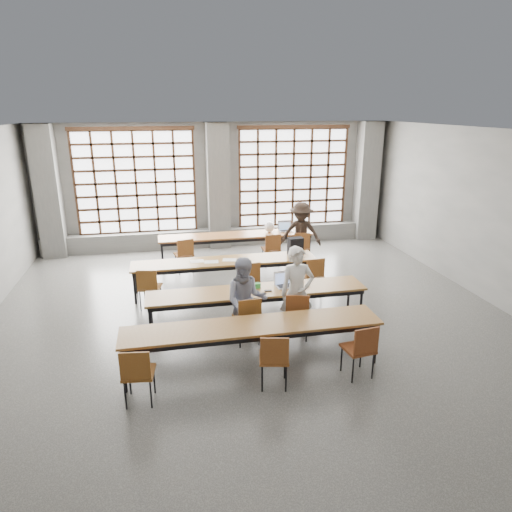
% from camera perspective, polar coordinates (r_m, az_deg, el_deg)
% --- Properties ---
extents(floor, '(11.00, 11.00, 0.00)m').
position_cam_1_polar(floor, '(8.64, -0.04, -8.66)').
color(floor, '#464644').
rests_on(floor, ground).
extents(ceiling, '(11.00, 11.00, 0.00)m').
position_cam_1_polar(ceiling, '(7.72, -0.04, 15.19)').
color(ceiling, silver).
rests_on(ceiling, floor).
extents(wall_back, '(10.00, 0.00, 10.00)m').
position_cam_1_polar(wall_back, '(13.32, -4.90, 8.84)').
color(wall_back, '#5B5B59').
rests_on(wall_back, floor).
extents(wall_front, '(10.00, 0.00, 10.00)m').
position_cam_1_polar(wall_front, '(3.36, 21.15, -23.21)').
color(wall_front, '#5B5B59').
rests_on(wall_front, floor).
extents(wall_right, '(0.00, 11.00, 11.00)m').
position_cam_1_polar(wall_right, '(10.23, 28.62, 3.80)').
color(wall_right, '#5B5B59').
rests_on(wall_right, floor).
extents(column_left, '(0.60, 0.55, 3.50)m').
position_cam_1_polar(column_left, '(13.28, -24.56, 7.24)').
color(column_left, '#575754').
rests_on(column_left, floor).
extents(column_mid, '(0.60, 0.55, 3.50)m').
position_cam_1_polar(column_mid, '(13.04, -4.75, 8.64)').
color(column_mid, '#575754').
rests_on(column_mid, floor).
extents(column_right, '(0.60, 0.55, 3.50)m').
position_cam_1_polar(column_right, '(14.30, 13.67, 9.04)').
color(column_right, '#575754').
rests_on(column_right, floor).
extents(window_left, '(3.32, 0.12, 3.00)m').
position_cam_1_polar(window_left, '(13.14, -14.78, 8.84)').
color(window_left, white).
rests_on(window_left, wall_back).
extents(window_right, '(3.32, 0.12, 3.00)m').
position_cam_1_polar(window_right, '(13.67, 4.66, 9.72)').
color(window_right, white).
rests_on(window_right, wall_back).
extents(sill_ledge, '(9.80, 0.35, 0.50)m').
position_cam_1_polar(sill_ledge, '(13.45, -4.63, 2.38)').
color(sill_ledge, '#575754').
rests_on(sill_ledge, floor).
extents(desk_row_a, '(4.00, 0.70, 0.73)m').
position_cam_1_polar(desk_row_a, '(11.91, -2.48, 2.41)').
color(desk_row_a, brown).
rests_on(desk_row_a, floor).
extents(desk_row_b, '(4.00, 0.70, 0.73)m').
position_cam_1_polar(desk_row_b, '(9.93, -3.90, -0.88)').
color(desk_row_b, brown).
rests_on(desk_row_b, floor).
extents(desk_row_c, '(4.00, 0.70, 0.73)m').
position_cam_1_polar(desk_row_c, '(8.34, 0.15, -4.66)').
color(desk_row_c, brown).
rests_on(desk_row_c, floor).
extents(desk_row_d, '(4.00, 0.70, 0.73)m').
position_cam_1_polar(desk_row_d, '(7.08, -0.40, -9.06)').
color(desk_row_d, brown).
rests_on(desk_row_d, floor).
extents(chair_back_left, '(0.50, 0.50, 0.88)m').
position_cam_1_polar(chair_back_left, '(11.22, -8.93, 0.51)').
color(chair_back_left, maroon).
rests_on(chair_back_left, floor).
extents(chair_back_mid, '(0.43, 0.44, 0.88)m').
position_cam_1_polar(chair_back_mid, '(11.51, 1.98, 1.18)').
color(chair_back_mid, brown).
rests_on(chair_back_mid, floor).
extents(chair_back_right, '(0.50, 0.50, 0.88)m').
position_cam_1_polar(chair_back_right, '(11.72, 5.70, 1.41)').
color(chair_back_right, brown).
rests_on(chair_back_right, floor).
extents(chair_mid_left, '(0.50, 0.50, 0.88)m').
position_cam_1_polar(chair_mid_left, '(9.32, -13.25, -3.51)').
color(chair_mid_left, brown).
rests_on(chair_mid_left, floor).
extents(chair_mid_centre, '(0.48, 0.48, 0.88)m').
position_cam_1_polar(chair_mid_centre, '(9.45, -0.87, -2.67)').
color(chair_mid_centre, brown).
rests_on(chair_mid_centre, floor).
extents(chair_mid_right, '(0.45, 0.45, 0.88)m').
position_cam_1_polar(chair_mid_right, '(9.79, 7.16, -2.06)').
color(chair_mid_right, brown).
rests_on(chair_mid_right, floor).
extents(chair_front_left, '(0.46, 0.47, 0.88)m').
position_cam_1_polar(chair_front_left, '(7.78, -1.01, -7.46)').
color(chair_front_left, brown).
rests_on(chair_front_left, floor).
extents(chair_front_right, '(0.52, 0.52, 0.88)m').
position_cam_1_polar(chair_front_right, '(7.97, 5.18, -6.88)').
color(chair_front_right, brown).
rests_on(chair_front_right, floor).
extents(chair_near_left, '(0.47, 0.47, 0.88)m').
position_cam_1_polar(chair_near_left, '(6.50, -14.62, -13.67)').
color(chair_near_left, brown).
rests_on(chair_near_left, floor).
extents(chair_near_mid, '(0.50, 0.50, 0.88)m').
position_cam_1_polar(chair_near_mid, '(6.64, 2.29, -12.32)').
color(chair_near_mid, brown).
rests_on(chair_near_mid, floor).
extents(chair_near_right, '(0.47, 0.47, 0.88)m').
position_cam_1_polar(chair_near_right, '(7.04, 13.02, -10.90)').
color(chair_near_right, maroon).
rests_on(chair_near_right, floor).
extents(student_male, '(0.60, 0.40, 1.66)m').
position_cam_1_polar(student_male, '(7.97, 5.13, -4.59)').
color(student_male, silver).
rests_on(student_male, floor).
extents(student_female, '(0.81, 0.67, 1.52)m').
position_cam_1_polar(student_female, '(7.80, -1.26, -5.59)').
color(student_female, navy).
rests_on(student_female, floor).
extents(student_back, '(1.18, 0.91, 1.61)m').
position_cam_1_polar(student_back, '(11.76, 5.63, 2.83)').
color(student_back, black).
rests_on(student_back, floor).
extents(laptop_front, '(0.39, 0.34, 0.26)m').
position_cam_1_polar(laptop_front, '(8.51, 3.58, -3.29)').
color(laptop_front, '#B3B3B8').
rests_on(laptop_front, desk_row_c).
extents(laptop_back, '(0.36, 0.31, 0.26)m').
position_cam_1_polar(laptop_back, '(12.26, 3.68, 3.47)').
color(laptop_back, '#B2B2B7').
rests_on(laptop_back, desk_row_a).
extents(mouse, '(0.11, 0.08, 0.04)m').
position_cam_1_polar(mouse, '(8.52, 6.45, -3.65)').
color(mouse, silver).
rests_on(mouse, desk_row_c).
extents(green_box, '(0.26, 0.14, 0.09)m').
position_cam_1_polar(green_box, '(8.36, -0.30, -3.78)').
color(green_box, green).
rests_on(green_box, desk_row_c).
extents(phone, '(0.14, 0.07, 0.01)m').
position_cam_1_polar(phone, '(8.26, 1.52, -4.36)').
color(phone, black).
rests_on(phone, desk_row_c).
extents(paper_sheet_a, '(0.30, 0.22, 0.00)m').
position_cam_1_polar(paper_sheet_a, '(9.90, -7.39, -0.65)').
color(paper_sheet_a, white).
rests_on(paper_sheet_a, desk_row_b).
extents(paper_sheet_b, '(0.32, 0.24, 0.00)m').
position_cam_1_polar(paper_sheet_b, '(9.83, -5.60, -0.72)').
color(paper_sheet_b, silver).
rests_on(paper_sheet_b, desk_row_b).
extents(paper_sheet_c, '(0.34, 0.27, 0.00)m').
position_cam_1_polar(paper_sheet_c, '(9.92, -3.33, -0.48)').
color(paper_sheet_c, silver).
rests_on(paper_sheet_c, desk_row_b).
extents(backpack, '(0.34, 0.23, 0.40)m').
position_cam_1_polar(backpack, '(10.22, 4.95, 1.22)').
color(backpack, black).
rests_on(backpack, desk_row_b).
extents(plastic_bag, '(0.30, 0.26, 0.29)m').
position_cam_1_polar(plastic_bag, '(12.08, 1.69, 3.66)').
color(plastic_bag, white).
rests_on(plastic_bag, desk_row_a).
extents(red_pouch, '(0.22, 0.15, 0.06)m').
position_cam_1_polar(red_pouch, '(6.59, -14.48, -13.58)').
color(red_pouch, '#A51427').
rests_on(red_pouch, chair_near_left).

